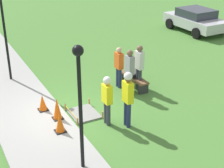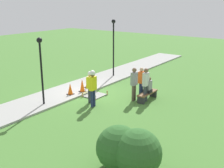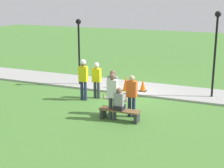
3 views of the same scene
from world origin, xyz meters
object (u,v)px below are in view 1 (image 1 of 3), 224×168
(person_seated_on_bench, at_px, (136,69))
(bystander_in_white_shirt, at_px, (129,70))
(worker_supervisor, at_px, (107,97))
(lamppost_far, at_px, (3,19))
(traffic_cone_sidewalk_edge, at_px, (60,123))
(traffic_cone_far_patch, at_px, (57,109))
(lamppost_near, at_px, (80,90))
(parked_car_silver, at_px, (196,20))
(worker_assistant, at_px, (128,94))
(park_bench, at_px, (134,80))
(bystander_in_orange_shirt, at_px, (119,65))
(traffic_cone_near_patch, at_px, (43,103))
(bystander_in_gray_shirt, at_px, (139,65))

(person_seated_on_bench, xyz_separation_m, bystander_in_white_shirt, (0.52, -0.60, 0.27))
(worker_supervisor, xyz_separation_m, lamppost_far, (-5.03, -2.04, 1.67))
(traffic_cone_sidewalk_edge, height_order, person_seated_on_bench, person_seated_on_bench)
(traffic_cone_far_patch, relative_size, lamppost_near, 0.22)
(lamppost_near, relative_size, parked_car_silver, 0.84)
(lamppost_near, bearing_deg, traffic_cone_sidewalk_edge, 178.26)
(traffic_cone_sidewalk_edge, distance_m, worker_assistant, 2.32)
(park_bench, bearing_deg, worker_supervisor, -47.95)
(worker_assistant, xyz_separation_m, bystander_in_orange_shirt, (-2.79, 1.22, -0.21))
(traffic_cone_far_patch, xyz_separation_m, worker_assistant, (1.36, 1.92, 0.70))
(worker_assistant, relative_size, lamppost_near, 0.56)
(traffic_cone_sidewalk_edge, bearing_deg, bystander_in_white_shirt, 113.07)
(worker_supervisor, relative_size, bystander_in_white_shirt, 0.93)
(park_bench, relative_size, worker_assistant, 0.84)
(traffic_cone_sidewalk_edge, relative_size, lamppost_far, 0.17)
(traffic_cone_sidewalk_edge, xyz_separation_m, parked_car_silver, (-7.24, 11.58, 0.32))
(lamppost_near, bearing_deg, traffic_cone_near_patch, 179.89)
(bystander_in_orange_shirt, bearing_deg, person_seated_on_bench, 65.18)
(worker_assistant, height_order, bystander_in_white_shirt, worker_assistant)
(traffic_cone_far_patch, distance_m, lamppost_near, 3.35)
(traffic_cone_near_patch, height_order, worker_supervisor, worker_supervisor)
(bystander_in_white_shirt, xyz_separation_m, lamppost_near, (3.36, -3.42, 1.34))
(traffic_cone_near_patch, distance_m, bystander_in_orange_shirt, 3.51)
(traffic_cone_far_patch, relative_size, bystander_in_gray_shirt, 0.41)
(worker_supervisor, height_order, worker_assistant, worker_assistant)
(bystander_in_gray_shirt, bearing_deg, traffic_cone_far_patch, -77.09)
(worker_supervisor, xyz_separation_m, bystander_in_white_shirt, (-1.56, 1.76, 0.04))
(bystander_in_gray_shirt, relative_size, lamppost_near, 0.54)
(park_bench, distance_m, bystander_in_gray_shirt, 0.81)
(bystander_in_gray_shirt, bearing_deg, traffic_cone_near_patch, -89.26)
(park_bench, bearing_deg, traffic_cone_far_patch, -72.77)
(bystander_in_gray_shirt, relative_size, parked_car_silver, 0.45)
(person_seated_on_bench, xyz_separation_m, bystander_in_orange_shirt, (-0.29, -0.62, 0.17))
(traffic_cone_near_patch, distance_m, traffic_cone_sidewalk_edge, 1.62)
(traffic_cone_far_patch, height_order, lamppost_far, lamppost_far)
(traffic_cone_near_patch, xyz_separation_m, parked_car_silver, (-5.62, 11.64, 0.35))
(worker_assistant, bearing_deg, park_bench, 144.51)
(traffic_cone_far_patch, relative_size, bystander_in_white_shirt, 0.41)
(bystander_in_white_shirt, distance_m, lamppost_far, 5.39)
(worker_supervisor, bearing_deg, bystander_in_orange_shirt, 143.61)
(traffic_cone_near_patch, distance_m, traffic_cone_far_patch, 0.85)
(lamppost_far, bearing_deg, person_seated_on_bench, 56.23)
(person_seated_on_bench, xyz_separation_m, parked_car_silver, (-5.28, 7.61, -0.05))
(worker_supervisor, bearing_deg, park_bench, 132.05)
(person_seated_on_bench, xyz_separation_m, worker_supervisor, (2.08, -2.37, 0.23))
(lamppost_far, bearing_deg, bystander_in_orange_shirt, 54.92)
(bystander_in_orange_shirt, relative_size, bystander_in_white_shirt, 0.92)
(park_bench, relative_size, bystander_in_orange_shirt, 0.95)
(worker_assistant, xyz_separation_m, lamppost_far, (-5.45, -2.56, 1.51))
(person_seated_on_bench, height_order, bystander_in_orange_shirt, bystander_in_orange_shirt)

